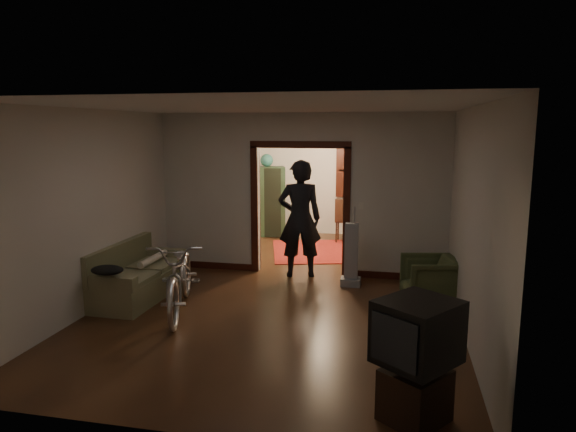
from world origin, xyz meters
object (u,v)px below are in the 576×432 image
(sofa, at_px, (138,271))
(bicycle, at_px, (181,275))
(armchair, at_px, (430,280))
(person, at_px, (300,219))
(desk, at_px, (365,225))
(locker, at_px, (267,201))

(sofa, height_order, bicycle, bicycle)
(armchair, distance_m, person, 2.43)
(sofa, bearing_deg, desk, 58.82)
(sofa, xyz_separation_m, bicycle, (0.89, -0.45, 0.12))
(person, distance_m, locker, 3.47)
(bicycle, distance_m, locker, 5.26)
(armchair, distance_m, desk, 4.36)
(person, xyz_separation_m, locker, (-1.39, 3.17, -0.19))
(sofa, bearing_deg, person, 38.36)
(bicycle, bearing_deg, desk, 50.78)
(locker, bearing_deg, sofa, -118.00)
(locker, bearing_deg, bicycle, -107.55)
(bicycle, xyz_separation_m, desk, (2.21, 5.28, -0.19))
(bicycle, height_order, person, person)
(locker, bearing_deg, armchair, -68.46)
(sofa, xyz_separation_m, armchair, (4.30, 0.64, -0.06))
(sofa, bearing_deg, locker, 82.21)
(sofa, distance_m, armchair, 4.35)
(armchair, height_order, locker, locker)
(armchair, bearing_deg, bicycle, -83.77)
(armchair, distance_m, locker, 5.46)
(bicycle, distance_m, armchair, 3.58)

